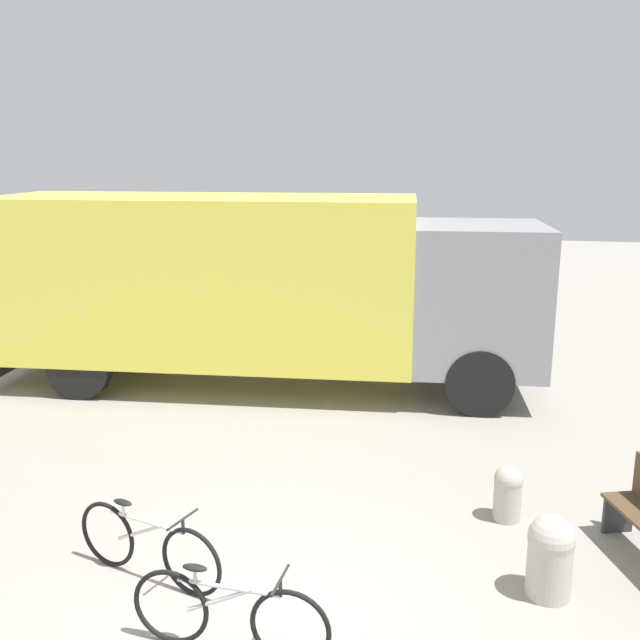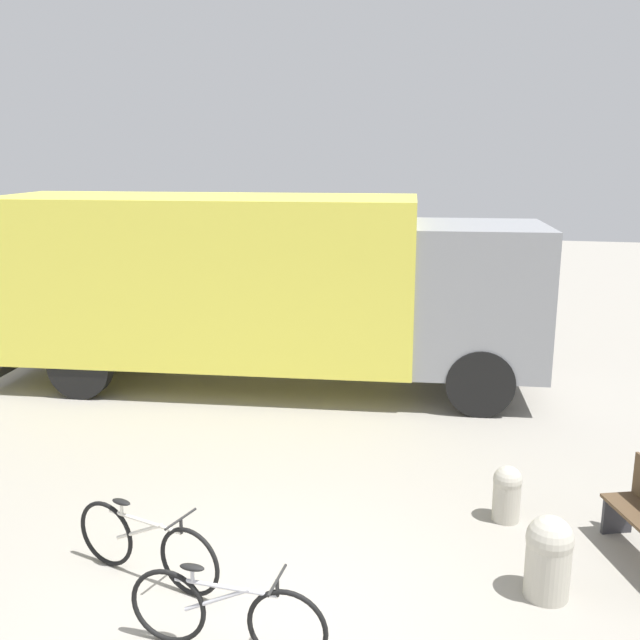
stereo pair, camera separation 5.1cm
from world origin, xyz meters
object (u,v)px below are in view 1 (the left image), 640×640
at_px(bollard_near_bench, 550,554).
at_px(bollard_far_bench, 508,491).
at_px(bicycle_near, 147,545).
at_px(bicycle_middle, 229,615).
at_px(delivery_truck, 258,282).

xyz_separation_m(bollard_near_bench, bollard_far_bench, (-0.32, 1.39, -0.08)).
bearing_deg(bollard_near_bench, bicycle_near, -171.89).
distance_m(bicycle_near, bicycle_middle, 1.40).
height_order(bicycle_near, bicycle_middle, same).
bearing_deg(bollard_far_bench, delivery_truck, 135.47).
bearing_deg(bicycle_near, bollard_near_bench, 24.50).
bearing_deg(bicycle_middle, delivery_truck, 107.71).
relative_size(delivery_truck, bicycle_near, 5.67).
bearing_deg(bollard_near_bench, delivery_truck, 129.17).
distance_m(delivery_truck, bicycle_middle, 7.22).
relative_size(bicycle_near, bollard_far_bench, 2.60).
relative_size(bicycle_near, bollard_near_bench, 2.08).
height_order(bollard_near_bench, bollard_far_bench, bollard_near_bench).
distance_m(bicycle_middle, bollard_far_bench, 3.65).
xyz_separation_m(bicycle_near, bollard_near_bench, (3.80, 0.54, 0.06)).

